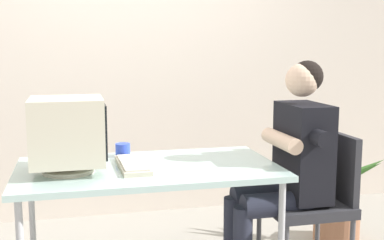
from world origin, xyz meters
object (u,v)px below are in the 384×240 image
at_px(desk, 148,175).
at_px(person_seated, 287,163).
at_px(desk_mug, 123,150).
at_px(crt_monitor, 68,132).
at_px(potted_plant, 338,201).
at_px(keyboard, 133,165).
at_px(office_chair, 315,195).

xyz_separation_m(desk, person_seated, (0.81, -0.05, 0.03)).
bearing_deg(desk_mug, crt_monitor, -135.12).
bearing_deg(desk, desk_mug, 112.13).
bearing_deg(person_seated, potted_plant, 36.71).
height_order(desk, desk_mug, desk_mug).
height_order(keyboard, office_chair, office_chair).
distance_m(keyboard, desk_mug, 0.28).
bearing_deg(person_seated, desk, 176.58).
xyz_separation_m(crt_monitor, potted_plant, (1.85, 0.45, -0.65)).
bearing_deg(desk, keyboard, -176.27).
relative_size(potted_plant, desk_mug, 7.67).
height_order(keyboard, potted_plant, keyboard).
relative_size(keyboard, potted_plant, 0.58).
height_order(desk, keyboard, keyboard).
distance_m(office_chair, desk_mug, 1.18).
relative_size(keyboard, office_chair, 0.50).
distance_m(crt_monitor, keyboard, 0.39).
bearing_deg(person_seated, desk_mug, 160.65).
bearing_deg(office_chair, crt_monitor, 179.50).
xyz_separation_m(person_seated, desk_mug, (-0.92, 0.32, 0.06)).
relative_size(desk, potted_plant, 1.89).
bearing_deg(person_seated, keyboard, 177.26).
xyz_separation_m(office_chair, desk_mug, (-1.11, 0.32, 0.27)).
bearing_deg(desk_mug, potted_plant, 5.01).
bearing_deg(potted_plant, office_chair, -133.06).
xyz_separation_m(crt_monitor, person_seated, (1.23, -0.01, -0.23)).
height_order(office_chair, person_seated, person_seated).
bearing_deg(keyboard, desk_mug, 95.20).
xyz_separation_m(crt_monitor, desk_mug, (0.31, 0.31, -0.18)).
xyz_separation_m(keyboard, desk_mug, (-0.03, 0.28, 0.02)).
relative_size(keyboard, person_seated, 0.34).
bearing_deg(crt_monitor, potted_plant, 13.56).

